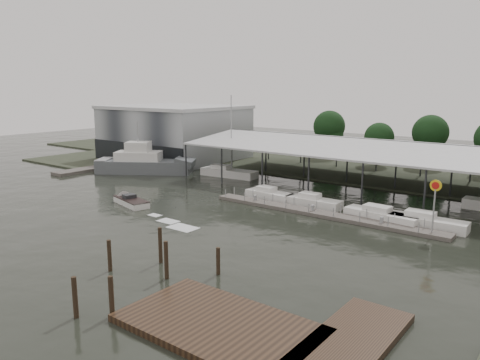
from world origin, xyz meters
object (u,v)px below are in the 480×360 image
Objects in this scene: shell_fuel_sign at (435,197)px; speedboat_underway at (129,201)px; white_sailboat at (228,173)px; grey_trawler at (145,163)px.

shell_fuel_sign reaches higher than speedboat_underway.
white_sailboat is 0.76× the size of speedboat_underway.
grey_trawler is at bearing -161.61° from white_sailboat.
grey_trawler is at bearing 173.10° from shell_fuel_sign.
speedboat_underway is (14.66, -15.46, -1.19)m from grey_trawler.
grey_trawler is 21.34m from speedboat_underway.
speedboat_underway is (1.56, -21.25, -0.26)m from white_sailboat.
shell_fuel_sign is 0.32× the size of speedboat_underway.
grey_trawler reaches higher than speedboat_underway.
shell_fuel_sign is 34.66m from speedboat_underway.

